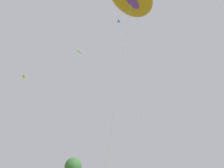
# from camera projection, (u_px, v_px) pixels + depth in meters

# --- Properties ---
(small_kite_bird_shape) EXTENTS (2.94, 1.95, 16.30)m
(small_kite_bird_shape) POSITION_uv_depth(u_px,v_px,m) (24.00, 92.00, 28.70)
(small_kite_bird_shape) COLOR yellow
(small_kite_bird_shape) RESTS_ON ground
(small_kite_tiny_distant) EXTENTS (1.47, 3.27, 24.54)m
(small_kite_tiny_distant) POSITION_uv_depth(u_px,v_px,m) (79.00, 53.00, 37.60)
(small_kite_tiny_distant) COLOR white
(small_kite_tiny_distant) RESTS_ON ground
(small_kite_stunt_black) EXTENTS (1.05, 4.93, 25.75)m
(small_kite_stunt_black) POSITION_uv_depth(u_px,v_px,m) (119.00, 23.00, 31.72)
(small_kite_stunt_black) COLOR blue
(small_kite_stunt_black) RESTS_ON ground
(tree_shrub_far) EXTENTS (4.29, 4.29, 7.55)m
(tree_shrub_far) POSITION_uv_depth(u_px,v_px,m) (73.00, 167.00, 49.24)
(tree_shrub_far) COLOR #513823
(tree_shrub_far) RESTS_ON ground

